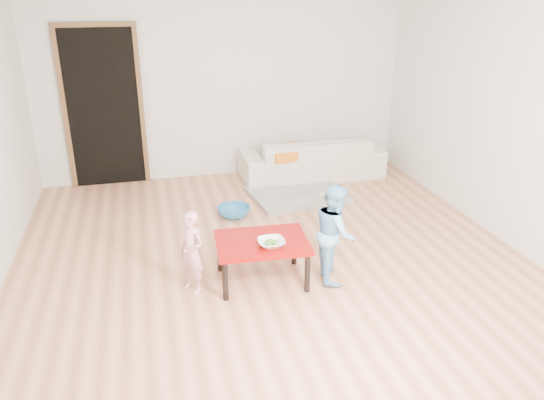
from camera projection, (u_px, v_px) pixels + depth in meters
name	position (u px, v px, depth m)	size (l,w,h in m)	color
floor	(267.00, 251.00, 5.43)	(5.00, 5.00, 0.01)	#AC6B4A
back_wall	(224.00, 83.00, 7.18)	(5.00, 0.02, 2.60)	white
right_wall	(501.00, 113.00, 5.49)	(0.02, 5.00, 2.60)	white
doorway	(104.00, 109.00, 6.91)	(1.02, 0.08, 2.11)	brown
sofa	(311.00, 158.00, 7.41)	(1.97, 0.77, 0.57)	white
cushion	(286.00, 153.00, 7.09)	(0.49, 0.44, 0.13)	orange
red_table	(262.00, 261.00, 4.82)	(0.82, 0.62, 0.41)	maroon
bowl	(271.00, 243.00, 4.63)	(0.24, 0.24, 0.06)	white
broccoli	(271.00, 243.00, 4.63)	(0.12, 0.12, 0.06)	#2D5919
child_pink	(192.00, 252.00, 4.61)	(0.27, 0.18, 0.75)	#F77184
child_blue	(335.00, 233.00, 4.78)	(0.45, 0.35, 0.92)	#64B3E8
basin	(234.00, 212.00, 6.22)	(0.39, 0.39, 0.12)	teal
blanket	(297.00, 194.00, 6.82)	(1.15, 0.96, 0.06)	#B0A79B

